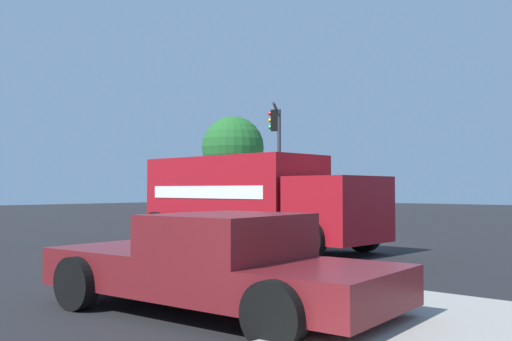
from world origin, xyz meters
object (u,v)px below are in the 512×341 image
at_px(delivery_truck, 251,200).
at_px(traffic_light_primary, 277,146).
at_px(pickup_maroon, 217,261).
at_px(shade_tree_near, 233,148).
at_px(pedestrian_near_corner, 291,198).

height_order(delivery_truck, traffic_light_primary, traffic_light_primary).
bearing_deg(traffic_light_primary, delivery_truck, 35.31).
xyz_separation_m(pickup_maroon, shade_tree_near, (-19.98, -18.85, 3.59)).
height_order(traffic_light_primary, pedestrian_near_corner, traffic_light_primary).
bearing_deg(pickup_maroon, traffic_light_primary, -143.06).
relative_size(traffic_light_primary, shade_tree_near, 0.92).
bearing_deg(pedestrian_near_corner, pickup_maroon, 35.80).
bearing_deg(shade_tree_near, traffic_light_primary, 59.50).
bearing_deg(pickup_maroon, shade_tree_near, -136.67).
relative_size(traffic_light_primary, pedestrian_near_corner, 3.19).
relative_size(traffic_light_primary, pickup_maroon, 1.06).
relative_size(delivery_truck, traffic_light_primary, 1.36).
height_order(pickup_maroon, shade_tree_near, shade_tree_near).
height_order(delivery_truck, pedestrian_near_corner, delivery_truck).
bearing_deg(traffic_light_primary, pickup_maroon, 36.94).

